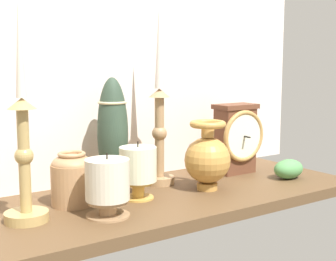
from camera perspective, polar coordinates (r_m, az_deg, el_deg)
The scene contains 11 objects.
ground_plane at distance 107.38cm, azimuth -2.34°, elevation -8.29°, with size 100.00×36.00×2.40cm, color brown.
back_wall at distance 119.06cm, azimuth -7.28°, elevation 9.70°, with size 120.00×2.00×65.00cm, color silver.
mantel_clock at distance 128.06cm, azimuth 7.97°, elevation -0.83°, with size 13.25×9.01×17.99cm.
candlestick_tall_left at distance 91.81cm, azimuth -16.37°, elevation -2.39°, with size 8.05×8.05×39.81cm.
candlestick_tall_center at distance 114.88cm, azimuth -1.00°, elevation 1.34°, with size 7.10×7.10×41.99cm.
brass_vase_bulbous at distance 111.31cm, azimuth 4.59°, elevation -3.14°, with size 10.47×10.47×15.77cm.
brass_vase_jar at distance 101.64cm, azimuth -11.03°, elevation -5.39°, with size 8.66×8.66×10.91cm.
pillar_candle_front at distance 104.57cm, azimuth -3.63°, elevation -4.33°, with size 7.89×7.89×12.33cm.
pillar_candle_near_clock at distance 93.06cm, azimuth -7.03°, elevation -6.29°, with size 8.32×8.32×12.18cm.
tall_ceramic_vase at distance 111.26cm, azimuth -6.42°, elevation -0.32°, with size 6.96×6.96×25.45cm.
ivy_sprig at distance 125.91cm, azimuth 13.79°, elevation -4.36°, with size 8.32×5.82×4.81cm.
Camera 1 is at (-55.05, -87.01, 29.25)cm, focal length 52.58 mm.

